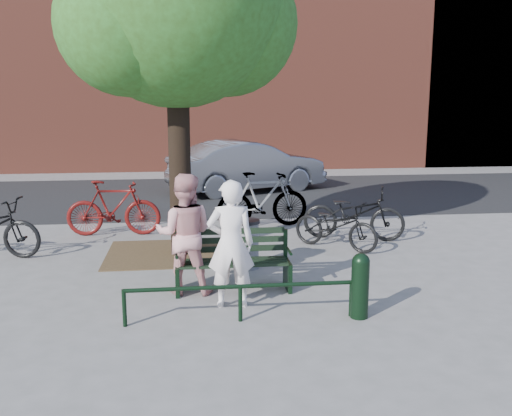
{
  "coord_description": "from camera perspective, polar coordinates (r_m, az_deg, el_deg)",
  "views": [
    {
      "loc": [
        -0.63,
        -8.29,
        2.95
      ],
      "look_at": [
        0.47,
        1.0,
        1.08
      ],
      "focal_mm": 40.0,
      "sensor_mm": 36.0,
      "label": 1
    }
  ],
  "objects": [
    {
      "name": "park_bench",
      "position": [
        8.75,
        -2.35,
        -5.13
      ],
      "size": [
        1.74,
        0.54,
        0.97
      ],
      "color": "black",
      "rests_on": "ground"
    },
    {
      "name": "bicycle_e",
      "position": [
        11.9,
        9.75,
        -0.54
      ],
      "size": [
        2.19,
        1.36,
        1.09
      ],
      "primitive_type": "imported",
      "rotation": [
        0.0,
        0.0,
        1.24
      ],
      "color": "black",
      "rests_on": "ground"
    },
    {
      "name": "parked_car",
      "position": [
        17.52,
        -0.85,
        4.2
      ],
      "size": [
        5.08,
        3.39,
        1.58
      ],
      "primitive_type": "imported",
      "rotation": [
        0.0,
        0.0,
        1.96
      ],
      "color": "slate",
      "rests_on": "ground"
    },
    {
      "name": "bicycle_b",
      "position": [
        12.41,
        -14.07,
        -0.01
      ],
      "size": [
        1.99,
        0.64,
        1.19
      ],
      "primitive_type": "imported",
      "rotation": [
        0.0,
        0.0,
        1.53
      ],
      "color": "#530D0B",
      "rests_on": "ground"
    },
    {
      "name": "person_left",
      "position": [
        7.95,
        -2.54,
        -3.61
      ],
      "size": [
        0.67,
        0.44,
        1.81
      ],
      "primitive_type": "imported",
      "rotation": [
        0.0,
        0.0,
        3.13
      ],
      "color": "white",
      "rests_on": "ground"
    },
    {
      "name": "dirt_pit",
      "position": [
        10.9,
        -8.46,
        -4.49
      ],
      "size": [
        2.4,
        2.0,
        0.02
      ],
      "primitive_type": "cube",
      "color": "brown",
      "rests_on": "ground"
    },
    {
      "name": "guard_railing",
      "position": [
        7.56,
        -1.59,
        -8.4
      ],
      "size": [
        3.06,
        0.06,
        0.51
      ],
      "color": "black",
      "rests_on": "ground"
    },
    {
      "name": "bicycle_c",
      "position": [
        11.14,
        7.99,
        -1.73
      ],
      "size": [
        1.73,
        1.63,
        0.93
      ],
      "primitive_type": "imported",
      "rotation": [
        0.0,
        0.0,
        0.85
      ],
      "color": "black",
      "rests_on": "ground"
    },
    {
      "name": "person_right",
      "position": [
        8.57,
        -7.16,
        -2.59
      ],
      "size": [
        0.97,
        0.8,
        1.82
      ],
      "primitive_type": "imported",
      "rotation": [
        0.0,
        0.0,
        3.01
      ],
      "color": "#DD9A98",
      "rests_on": "ground"
    },
    {
      "name": "ground",
      "position": [
        8.82,
        -2.28,
        -8.26
      ],
      "size": [
        90.0,
        90.0,
        0.0
      ],
      "primitive_type": "plane",
      "color": "gray",
      "rests_on": "ground"
    },
    {
      "name": "townhouse_row",
      "position": [
        24.53,
        -5.07,
        18.97
      ],
      "size": [
        45.0,
        4.0,
        14.0
      ],
      "color": "brown",
      "rests_on": "ground"
    },
    {
      "name": "road",
      "position": [
        17.06,
        -4.52,
        1.31
      ],
      "size": [
        40.0,
        7.0,
        0.01
      ],
      "primitive_type": "cube",
      "color": "black",
      "rests_on": "ground"
    },
    {
      "name": "bollard",
      "position": [
        7.78,
        10.37,
        -7.42
      ],
      "size": [
        0.24,
        0.24,
        0.89
      ],
      "color": "black",
      "rests_on": "ground"
    },
    {
      "name": "street_tree",
      "position": [
        10.59,
        -7.73,
        19.17
      ],
      "size": [
        4.2,
        3.8,
        6.5
      ],
      "color": "black",
      "rests_on": "ground"
    },
    {
      "name": "bicycle_d",
      "position": [
        12.79,
        0.65,
        0.84
      ],
      "size": [
        2.17,
        0.88,
        1.26
      ],
      "primitive_type": "imported",
      "rotation": [
        0.0,
        0.0,
        1.71
      ],
      "color": "gray",
      "rests_on": "ground"
    },
    {
      "name": "litter_bin",
      "position": [
        9.81,
        -0.84,
        -3.59
      ],
      "size": [
        0.42,
        0.42,
        0.85
      ],
      "color": "gray",
      "rests_on": "ground"
    }
  ]
}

